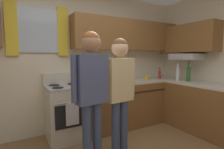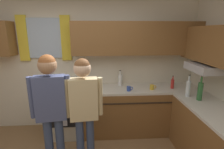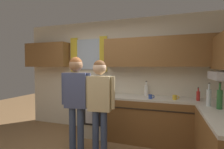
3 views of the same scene
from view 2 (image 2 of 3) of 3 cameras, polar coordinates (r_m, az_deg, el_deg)
name	(u,v)px [view 2 (image 2 of 3)]	position (r m, az deg, el deg)	size (l,w,h in m)	color
back_wall_unit	(82,55)	(3.38, -10.11, 6.36)	(4.60, 0.42, 2.60)	beige
kitchen_counter_run	(163,119)	(3.22, 16.59, -14.09)	(2.24, 2.06, 0.90)	brown
stove_oven	(65,110)	(3.46, -15.39, -11.54)	(0.62, 0.67, 1.10)	beige
bottle_milk_white	(120,80)	(3.37, 2.74, -1.71)	(0.08, 0.08, 0.31)	white
bottle_tall_clear	(188,88)	(3.07, 24.13, -4.18)	(0.07, 0.07, 0.37)	silver
bottle_sauce_red	(172,84)	(3.39, 19.58, -2.90)	(0.06, 0.06, 0.25)	red
bottle_wine_green	(200,91)	(2.98, 27.43, -4.87)	(0.08, 0.08, 0.39)	#2D6633
mug_mustard_yellow	(152,87)	(3.23, 13.29, -4.14)	(0.12, 0.08, 0.09)	gold
mug_cobalt_blue	(129,89)	(3.09, 5.70, -4.73)	(0.11, 0.07, 0.08)	#2D479E
adult_left	(51,103)	(2.35, -19.79, -8.87)	(0.52, 0.23, 1.68)	#38476B
adult_in_plaid	(84,103)	(2.31, -9.44, -9.53)	(0.50, 0.22, 1.62)	#38476B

